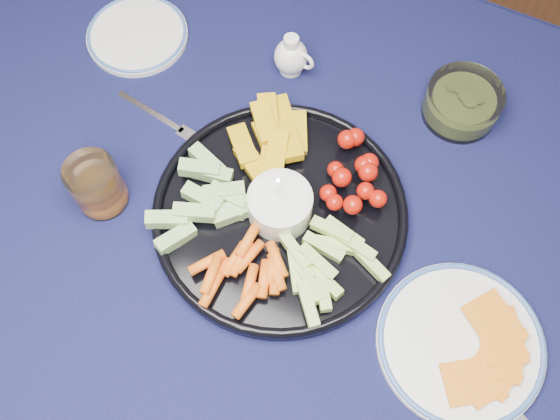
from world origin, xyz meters
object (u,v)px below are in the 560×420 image
at_px(dining_table, 285,220).
at_px(pickle_bowl, 462,104).
at_px(crudite_platter, 278,211).
at_px(cheese_plate, 461,343).
at_px(juice_tumbler, 98,187).
at_px(creamer_pitcher, 291,57).
at_px(side_plate_extra, 137,35).

height_order(dining_table, pickle_bowl, pickle_bowl).
xyz_separation_m(dining_table, crudite_platter, (0.01, -0.04, 0.11)).
height_order(crudite_platter, cheese_plate, crudite_platter).
xyz_separation_m(dining_table, juice_tumbler, (-0.26, -0.13, 0.13)).
relative_size(creamer_pitcher, side_plate_extra, 0.45).
bearing_deg(cheese_plate, juice_tumbler, -177.26).
bearing_deg(crudite_platter, side_plate_extra, 151.62).
bearing_deg(dining_table, pickle_bowl, 54.77).
relative_size(pickle_bowl, side_plate_extra, 0.69).
height_order(pickle_bowl, side_plate_extra, pickle_bowl).
bearing_deg(dining_table, cheese_plate, -17.26).
xyz_separation_m(crudite_platter, juice_tumbler, (-0.26, -0.09, 0.02)).
xyz_separation_m(pickle_bowl, juice_tumbler, (-0.45, -0.40, 0.01)).
bearing_deg(cheese_plate, dining_table, 162.74).
xyz_separation_m(crudite_platter, side_plate_extra, (-0.38, 0.21, -0.01)).
bearing_deg(juice_tumbler, cheese_plate, 2.74).
xyz_separation_m(juice_tumbler, side_plate_extra, (-0.12, 0.30, -0.03)).
bearing_deg(cheese_plate, side_plate_extra, 158.82).
bearing_deg(side_plate_extra, juice_tumbler, -67.69).
distance_m(creamer_pitcher, juice_tumbler, 0.39).
height_order(crudite_platter, juice_tumbler, crudite_platter).
height_order(dining_table, juice_tumbler, juice_tumbler).
height_order(pickle_bowl, juice_tumbler, juice_tumbler).
bearing_deg(crudite_platter, juice_tumbler, -160.41).
bearing_deg(juice_tumbler, crudite_platter, 19.59).
bearing_deg(pickle_bowl, crudite_platter, -121.27).
height_order(dining_table, cheese_plate, cheese_plate).
distance_m(pickle_bowl, juice_tumbler, 0.60).
bearing_deg(cheese_plate, pickle_bowl, 109.51).
relative_size(cheese_plate, side_plate_extra, 1.32).
xyz_separation_m(creamer_pitcher, cheese_plate, (0.43, -0.33, -0.02)).
bearing_deg(side_plate_extra, cheese_plate, -21.18).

